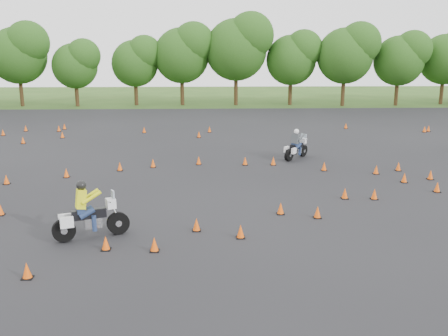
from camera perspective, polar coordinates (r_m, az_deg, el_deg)
name	(u,v)px	position (r m, az deg, el deg)	size (l,w,h in m)	color
ground	(228,225)	(18.50, 0.46, -6.50)	(140.00, 140.00, 0.00)	#2D5119
asphalt_pad	(222,182)	(24.22, -0.18, -1.65)	(62.00, 62.00, 0.00)	black
treeline	(250,66)	(52.96, 2.94, 11.54)	(86.59, 32.60, 11.05)	#224814
traffic_cones	(216,179)	(24.05, -0.87, -1.21)	(35.99, 33.26, 0.45)	#EF520A
rider_grey	(296,144)	(29.59, 8.25, 2.77)	(2.34, 0.72, 1.80)	#3B4043
rider_yellow	(91,210)	(17.49, -14.99, -4.68)	(2.59, 0.80, 2.00)	yellow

